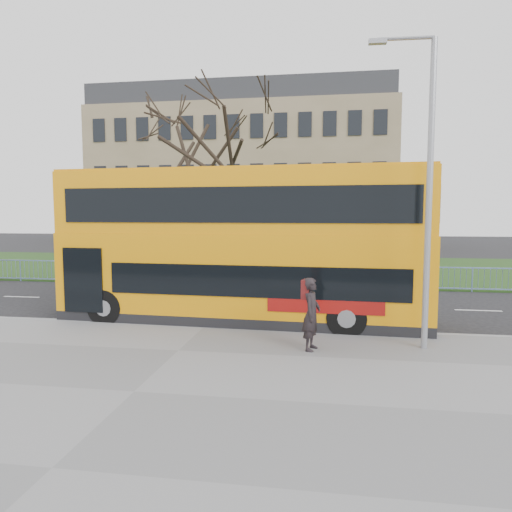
# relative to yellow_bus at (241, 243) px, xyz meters

# --- Properties ---
(ground) EXTENTS (120.00, 120.00, 0.00)m
(ground) POSITION_rel_yellow_bus_xyz_m (-0.90, 0.51, -2.55)
(ground) COLOR black
(ground) RESTS_ON ground
(pavement) EXTENTS (80.00, 10.50, 0.12)m
(pavement) POSITION_rel_yellow_bus_xyz_m (-0.90, -6.24, -2.49)
(pavement) COLOR slate
(pavement) RESTS_ON ground
(kerb) EXTENTS (80.00, 0.20, 0.14)m
(kerb) POSITION_rel_yellow_bus_xyz_m (-0.90, -1.04, -2.48)
(kerb) COLOR gray
(kerb) RESTS_ON ground
(grass_verge) EXTENTS (80.00, 15.40, 0.08)m
(grass_verge) POSITION_rel_yellow_bus_xyz_m (-0.90, 14.81, -2.51)
(grass_verge) COLOR #1B3A15
(grass_verge) RESTS_ON ground
(guard_railing) EXTENTS (40.00, 0.12, 1.10)m
(guard_railing) POSITION_rel_yellow_bus_xyz_m (-0.90, 7.11, -2.00)
(guard_railing) COLOR #6A85BD
(guard_railing) RESTS_ON ground
(bare_tree) EXTENTS (8.49, 8.49, 12.13)m
(bare_tree) POSITION_rel_yellow_bus_xyz_m (-3.90, 10.51, 3.59)
(bare_tree) COLOR black
(bare_tree) RESTS_ON grass_verge
(civic_building) EXTENTS (30.00, 15.00, 14.00)m
(civic_building) POSITION_rel_yellow_bus_xyz_m (-5.90, 35.51, 4.45)
(civic_building) COLOR #816F52
(civic_building) RESTS_ON ground
(yellow_bus) EXTENTS (11.46, 3.22, 4.76)m
(yellow_bus) POSITION_rel_yellow_bus_xyz_m (0.00, 0.00, 0.00)
(yellow_bus) COLOR orange
(yellow_bus) RESTS_ON ground
(pedestrian) EXTENTS (0.57, 0.73, 1.79)m
(pedestrian) POSITION_rel_yellow_bus_xyz_m (2.31, -3.06, -1.54)
(pedestrian) COLOR black
(pedestrian) RESTS_ON pavement
(street_lamp) EXTENTS (1.59, 0.22, 7.52)m
(street_lamp) POSITION_rel_yellow_bus_xyz_m (5.00, -2.49, 1.69)
(street_lamp) COLOR #92949A
(street_lamp) RESTS_ON pavement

